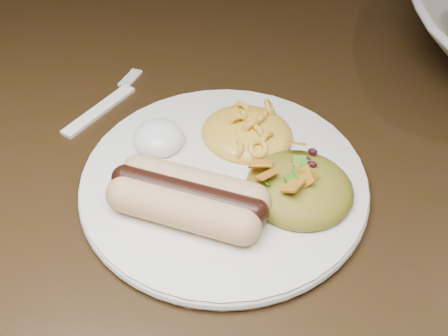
% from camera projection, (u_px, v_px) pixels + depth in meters
% --- Properties ---
extents(table, '(1.60, 0.90, 0.75)m').
position_uv_depth(table, '(249.00, 168.00, 0.64)').
color(table, black).
rests_on(table, floor).
extents(plate, '(0.33, 0.33, 0.01)m').
position_uv_depth(plate, '(224.00, 181.00, 0.49)').
color(plate, silver).
rests_on(plate, table).
extents(hotdog, '(0.12, 0.07, 0.03)m').
position_uv_depth(hotdog, '(188.00, 197.00, 0.44)').
color(hotdog, tan).
rests_on(hotdog, plate).
extents(mac_and_cheese, '(0.11, 0.10, 0.04)m').
position_uv_depth(mac_and_cheese, '(247.00, 123.00, 0.51)').
color(mac_and_cheese, orange).
rests_on(mac_and_cheese, plate).
extents(sour_cream, '(0.06, 0.06, 0.03)m').
position_uv_depth(sour_cream, '(158.00, 132.00, 0.50)').
color(sour_cream, white).
rests_on(sour_cream, plate).
extents(taco_salad, '(0.10, 0.09, 0.04)m').
position_uv_depth(taco_salad, '(300.00, 181.00, 0.46)').
color(taco_salad, '#B98228').
rests_on(taco_salad, plate).
extents(fork, '(0.05, 0.14, 0.00)m').
position_uv_depth(fork, '(99.00, 110.00, 0.57)').
color(fork, white).
rests_on(fork, table).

